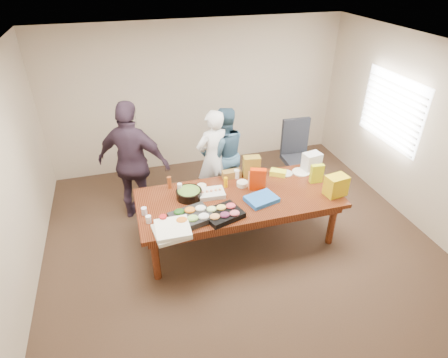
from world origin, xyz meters
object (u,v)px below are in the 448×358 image
object	(u,v)px
office_chair	(299,158)
sheet_cake	(211,193)
person_center	(213,158)
conference_table	(239,218)
person_right	(223,153)
salad_bowl	(189,194)

from	to	relation	value
office_chair	sheet_cake	xyz separation A→B (m)	(-1.81, -0.93, 0.20)
office_chair	person_center	world-z (taller)	person_center
conference_table	person_center	world-z (taller)	person_center
person_right	sheet_cake	distance (m)	1.17
conference_table	person_right	xyz separation A→B (m)	(0.12, 1.21, 0.42)
person_center	person_right	xyz separation A→B (m)	(0.21, 0.14, -0.02)
conference_table	salad_bowl	xyz separation A→B (m)	(-0.67, 0.17, 0.43)
sheet_cake	office_chair	bearing A→B (deg)	30.64
conference_table	person_center	bearing A→B (deg)	94.58
conference_table	person_right	bearing A→B (deg)	84.25
conference_table	salad_bowl	world-z (taller)	salad_bowl
conference_table	sheet_cake	world-z (taller)	sheet_cake
conference_table	office_chair	size ratio (longest dim) A/B	2.40
office_chair	person_right	bearing A→B (deg)	176.01
person_center	salad_bowl	size ratio (longest dim) A/B	4.53
person_center	person_right	distance (m)	0.25
person_center	conference_table	bearing A→B (deg)	78.86
office_chair	sheet_cake	world-z (taller)	office_chair
conference_table	salad_bowl	size ratio (longest dim) A/B	7.80
person_right	salad_bowl	world-z (taller)	person_right
sheet_cake	person_center	bearing A→B (deg)	77.03
office_chair	sheet_cake	size ratio (longest dim) A/B	3.26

